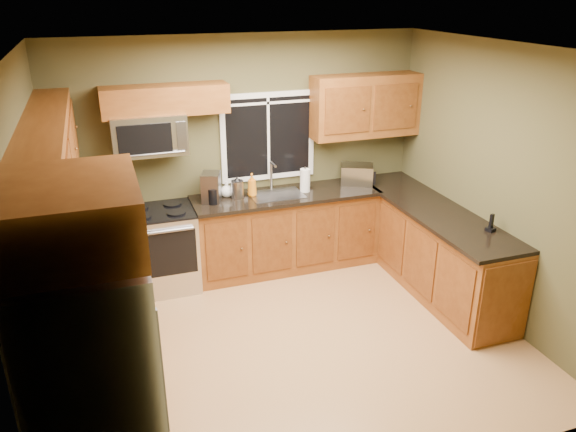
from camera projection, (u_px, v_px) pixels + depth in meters
floor at (295, 340)px, 5.40m from camera, size 4.20×4.20×0.00m
ceiling at (297, 49)px, 4.38m from camera, size 4.20×4.20×0.00m
back_wall at (243, 155)px, 6.46m from camera, size 4.20×0.00×4.20m
front_wall at (398, 316)px, 3.32m from camera, size 4.20×0.00×4.20m
left_wall at (36, 243)px, 4.26m from camera, size 0.00×3.60×3.60m
right_wall at (496, 184)px, 5.52m from camera, size 0.00×3.60×3.60m
window at (268, 136)px, 6.46m from camera, size 1.12×0.03×1.02m
base_cabinets_left at (92, 307)px, 5.11m from camera, size 0.60×2.65×0.90m
countertop_left at (88, 261)px, 4.94m from camera, size 0.65×2.65×0.04m
base_cabinets_back at (286, 232)px, 6.67m from camera, size 2.17×0.60×0.90m
countertop_back at (286, 195)px, 6.47m from camera, size 2.17×0.65×0.04m
base_cabinets_peninsula at (431, 248)px, 6.25m from camera, size 0.60×2.52×0.90m
countertop_peninsula at (433, 209)px, 6.07m from camera, size 0.65×2.50×0.04m
upper_cabinets_left at (51, 160)px, 4.53m from camera, size 0.33×2.65×0.72m
upper_cabinets_back_left at (165, 100)px, 5.79m from camera, size 1.30×0.33×0.30m
upper_cabinets_back_right at (365, 106)px, 6.56m from camera, size 1.30×0.33×0.72m
upper_cabinet_over_fridge at (70, 216)px, 2.97m from camera, size 0.72×0.90×0.38m
refrigerator at (98, 388)px, 3.40m from camera, size 0.74×0.90×1.80m
range at (161, 249)px, 6.19m from camera, size 0.76×0.69×0.94m
microwave at (149, 134)px, 5.83m from camera, size 0.76×0.41×0.42m
sink at (276, 193)px, 6.44m from camera, size 0.60×0.42×0.36m
toaster_oven at (357, 174)px, 6.75m from camera, size 0.46×0.42×0.23m
coffee_maker at (211, 188)px, 6.18m from camera, size 0.27×0.31×0.33m
kettle at (237, 188)px, 6.29m from camera, size 0.15×0.15×0.25m
paper_towel_roll at (305, 180)px, 6.49m from camera, size 0.14×0.14×0.30m
soap_bottle_a at (252, 185)px, 6.34m from camera, size 0.13×0.13×0.27m
soap_bottle_c at (227, 189)px, 6.35m from camera, size 0.19×0.19×0.18m
cordless_phone at (491, 226)px, 5.46m from camera, size 0.10×0.10×0.18m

